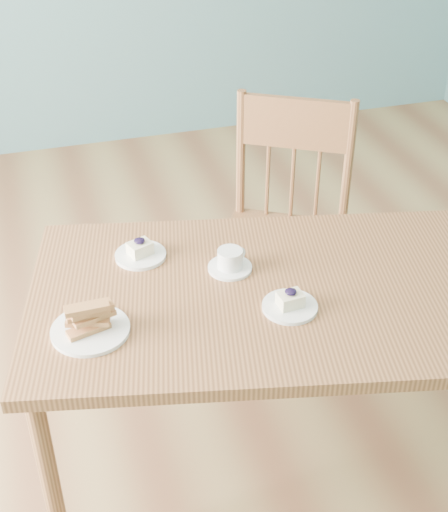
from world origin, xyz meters
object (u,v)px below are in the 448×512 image
(biscotti_plate, at_px, (89,322))
(cheesecake_plate_near, at_px, (290,304))
(coffee_cup, at_px, (230,261))
(dining_chair, at_px, (284,231))
(dining_table, at_px, (269,309))
(cheesecake_plate_far, at_px, (140,252))

(biscotti_plate, bearing_deg, cheesecake_plate_near, -6.20)
(coffee_cup, bearing_deg, dining_chair, 30.87)
(dining_chair, distance_m, cheesecake_plate_near, 0.80)
(cheesecake_plate_near, height_order, coffee_cup, coffee_cup)
(dining_chair, height_order, biscotti_plate, dining_chair)
(dining_table, relative_size, cheesecake_plate_near, 9.87)
(dining_chair, height_order, cheesecake_plate_near, dining_chair)
(dining_chair, bearing_deg, cheesecake_plate_near, -80.34)
(dining_chair, distance_m, biscotti_plate, 1.07)
(dining_table, height_order, coffee_cup, coffee_cup)
(dining_table, xyz_separation_m, cheesecake_plate_near, (0.02, -0.10, 0.09))
(biscotti_plate, bearing_deg, dining_table, 4.59)
(dining_chair, relative_size, biscotti_plate, 4.77)
(cheesecake_plate_near, bearing_deg, dining_table, 101.50)
(dining_chair, xyz_separation_m, cheesecake_plate_near, (-0.27, -0.71, 0.25))
(coffee_cup, relative_size, biscotti_plate, 0.63)
(dining_table, distance_m, cheesecake_plate_near, 0.14)
(cheesecake_plate_far, height_order, biscotti_plate, biscotti_plate)
(cheesecake_plate_far, bearing_deg, coffee_cup, -29.86)
(cheesecake_plate_near, height_order, cheesecake_plate_far, same)
(cheesecake_plate_near, xyz_separation_m, biscotti_plate, (-0.54, 0.06, 0.01))
(cheesecake_plate_far, relative_size, coffee_cup, 1.19)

